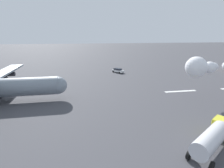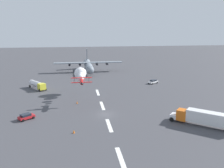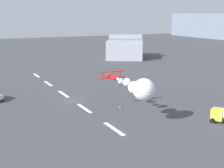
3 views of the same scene
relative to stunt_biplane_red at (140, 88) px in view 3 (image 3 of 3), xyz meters
The scene contains 11 objects.
ground_plane 23.78m from the stunt_biplane_red, 164.97° to the right, with size 440.00×440.00×0.00m, color #424247.
runway_stripe_0 60.40m from the stunt_biplane_red, behind, with size 8.00×0.90×0.01m, color white.
runway_stripe_1 45.53m from the stunt_biplane_red, behind, with size 8.00×0.90×0.01m, color white.
runway_stripe_2 30.89m from the stunt_biplane_red, 168.70° to the right, with size 8.00×0.90×0.01m, color white.
runway_stripe_3 17.05m from the stunt_biplane_red, 157.76° to the right, with size 8.00×0.90×0.01m, color white.
runway_stripe_4 9.13m from the stunt_biplane_red, 83.43° to the right, with size 8.00×0.90×0.01m, color white.
stunt_biplane_red is the anchor object (origin of this frame).
airport_staff_sedan 27.48m from the stunt_biplane_red, 147.36° to the left, with size 3.90×4.26×1.52m.
hangar_building 97.20m from the stunt_biplane_red, 153.35° to the left, with size 27.57×25.65×11.29m.
traffic_cone_near 33.42m from the stunt_biplane_red, behind, with size 0.44×0.44×0.75m, color orange.
traffic_cone_far 13.04m from the stunt_biplane_red, behind, with size 0.44×0.44×0.75m, color orange.
Camera 3 is at (75.06, -26.00, 20.91)m, focal length 53.35 mm.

